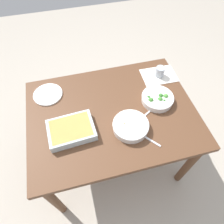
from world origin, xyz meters
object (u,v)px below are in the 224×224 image
object	(u,v)px
broccoli_bowl	(158,98)
drink_cup	(160,72)
stew_bowl	(131,126)
fork_on_table	(148,113)
side_plate	(48,94)
baking_dish	(71,130)
spoon_by_stew	(145,137)

from	to	relation	value
broccoli_bowl	drink_cup	distance (m)	0.27
drink_cup	broccoli_bowl	bearing A→B (deg)	64.59
stew_bowl	drink_cup	world-z (taller)	drink_cup
drink_cup	fork_on_table	xyz separation A→B (m)	(0.22, 0.33, -0.04)
side_plate	fork_on_table	xyz separation A→B (m)	(-0.68, 0.35, -0.00)
stew_bowl	fork_on_table	size ratio (longest dim) A/B	1.49
baking_dish	drink_cup	world-z (taller)	drink_cup
stew_bowl	broccoli_bowl	world-z (taller)	broccoli_bowl
drink_cup	spoon_by_stew	bearing A→B (deg)	59.31
broccoli_bowl	side_plate	bearing A→B (deg)	-18.57
baking_dish	drink_cup	xyz separation A→B (m)	(-0.77, -0.36, 0.00)
broccoli_bowl	baking_dish	size ratio (longest dim) A/B	0.75
broccoli_bowl	baking_dish	bearing A→B (deg)	9.58
stew_bowl	fork_on_table	xyz separation A→B (m)	(-0.16, -0.09, -0.03)
stew_bowl	spoon_by_stew	distance (m)	0.12
drink_cup	fork_on_table	world-z (taller)	drink_cup
drink_cup	spoon_by_stew	size ratio (longest dim) A/B	0.58
broccoli_bowl	side_plate	distance (m)	0.83
side_plate	spoon_by_stew	bearing A→B (deg)	138.24
baking_dish	side_plate	size ratio (longest dim) A/B	1.42
baking_dish	fork_on_table	world-z (taller)	baking_dish
spoon_by_stew	fork_on_table	bearing A→B (deg)	-115.03
drink_cup	fork_on_table	bearing A→B (deg)	56.51
drink_cup	spoon_by_stew	world-z (taller)	drink_cup
broccoli_bowl	side_plate	size ratio (longest dim) A/B	1.07
broccoli_bowl	fork_on_table	xyz separation A→B (m)	(0.10, 0.09, -0.03)
stew_bowl	spoon_by_stew	bearing A→B (deg)	129.63
baking_dish	spoon_by_stew	size ratio (longest dim) A/B	2.13
stew_bowl	side_plate	distance (m)	0.68
spoon_by_stew	side_plate	bearing A→B (deg)	-41.76
broccoli_bowl	fork_on_table	bearing A→B (deg)	40.16
broccoli_bowl	baking_dish	xyz separation A→B (m)	(0.65, 0.11, 0.00)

